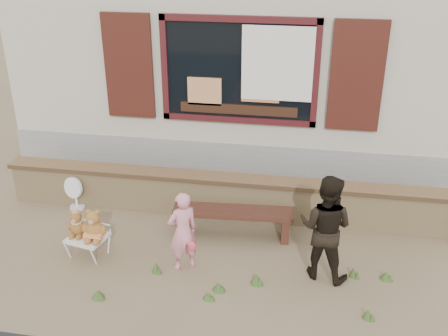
% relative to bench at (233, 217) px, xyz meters
% --- Properties ---
extents(ground, '(80.00, 80.00, 0.00)m').
position_rel_bench_xyz_m(ground, '(-0.17, -0.41, -0.32)').
color(ground, brown).
rests_on(ground, ground).
extents(shopfront, '(8.04, 5.13, 4.00)m').
position_rel_bench_xyz_m(shopfront, '(-0.17, 4.08, 1.68)').
color(shopfront, '#ADA18C').
rests_on(shopfront, ground).
extents(brick_wall, '(7.10, 0.36, 0.67)m').
position_rel_bench_xyz_m(brick_wall, '(-0.17, 0.59, 0.02)').
color(brick_wall, tan).
rests_on(brick_wall, ground).
extents(bench, '(1.74, 0.49, 0.44)m').
position_rel_bench_xyz_m(bench, '(0.00, 0.00, 0.00)').
color(bench, '#371B13').
rests_on(bench, ground).
extents(folding_chair, '(0.56, 0.52, 0.30)m').
position_rel_bench_xyz_m(folding_chair, '(-1.87, -0.82, -0.05)').
color(folding_chair, silver).
rests_on(folding_chair, ground).
extents(teddy_bear_left, '(0.32, 0.29, 0.38)m').
position_rel_bench_xyz_m(teddy_bear_left, '(-2.01, -0.79, 0.17)').
color(teddy_bear_left, brown).
rests_on(teddy_bear_left, folding_chair).
extents(teddy_bear_right, '(0.39, 0.35, 0.46)m').
position_rel_bench_xyz_m(teddy_bear_right, '(-1.74, -0.85, 0.21)').
color(teddy_bear_right, brown).
rests_on(teddy_bear_right, folding_chair).
extents(child, '(0.48, 0.46, 1.11)m').
position_rel_bench_xyz_m(child, '(-0.52, -0.86, 0.23)').
color(child, pink).
rests_on(child, ground).
extents(adult, '(0.82, 0.72, 1.42)m').
position_rel_bench_xyz_m(adult, '(1.28, -0.71, 0.39)').
color(adult, black).
rests_on(adult, ground).
extents(fan_left, '(0.36, 0.23, 0.56)m').
position_rel_bench_xyz_m(fan_left, '(-2.59, 0.39, -0.04)').
color(fan_left, white).
rests_on(fan_left, ground).
extents(grass_tufts, '(3.66, 1.14, 0.15)m').
position_rel_bench_xyz_m(grass_tufts, '(0.40, -1.16, -0.26)').
color(grass_tufts, '#375220').
rests_on(grass_tufts, ground).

